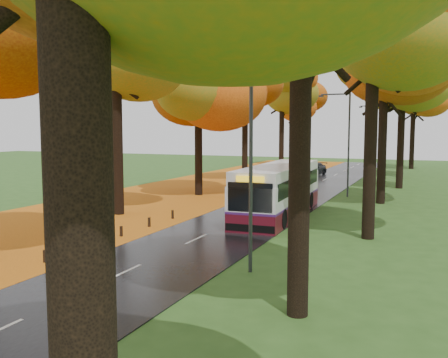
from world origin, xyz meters
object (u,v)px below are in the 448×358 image
Objects in this scene: streetlamp_far at (377,133)px; bus at (279,189)px; car_dark at (313,169)px; streetlamp_near at (244,145)px; car_white at (260,188)px; car_silver at (296,174)px; streetlamp_mid at (346,136)px.

streetlamp_far reaches higher than bus.
bus is 27.03m from car_dark.
streetlamp_near is 1.00× the size of streetlamp_far.
streetlamp_near and streetlamp_far have the same top height.
streetlamp_near is at bearing -61.86° from car_white.
car_silver is at bearing -82.38° from car_dark.
car_silver is 7.11m from car_dark.
car_white is at bearing -80.87° from car_silver.
car_silver is (-0.20, 11.82, 0.08)m from car_white.
car_silver is at bearing -116.54° from streetlamp_far.
streetlamp_near is 20.90m from car_white.
streetlamp_near is at bearing -81.69° from bus.
bus is at bearing -93.91° from streetlamp_far.
car_silver is at bearing 99.52° from bus.
streetlamp_far reaches higher than car_white.
car_silver is (-6.30, -12.60, -3.98)m from streetlamp_far.
streetlamp_near is 1.00× the size of streetlamp_mid.
car_white is at bearing -104.01° from streetlamp_far.
car_silver reaches higher than car_white.
streetlamp_near reaches higher than bus.
streetlamp_mid reaches higher than car_silver.
car_dark is (-3.99, 26.71, -0.92)m from bus.
streetlamp_mid is 10.89m from bus.
bus is at bearing -73.06° from car_dark.
car_white is 11.83m from car_silver.
streetlamp_mid reaches higher than car_white.
streetlamp_mid is 1.72× the size of car_dark.
bus reaches higher than car_silver.
streetlamp_far is 2.22× the size of car_white.
bus is (-2.20, -32.21, -3.07)m from streetlamp_far.
streetlamp_near is at bearing -70.51° from car_silver.
streetlamp_near is 22.00m from streetlamp_mid.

